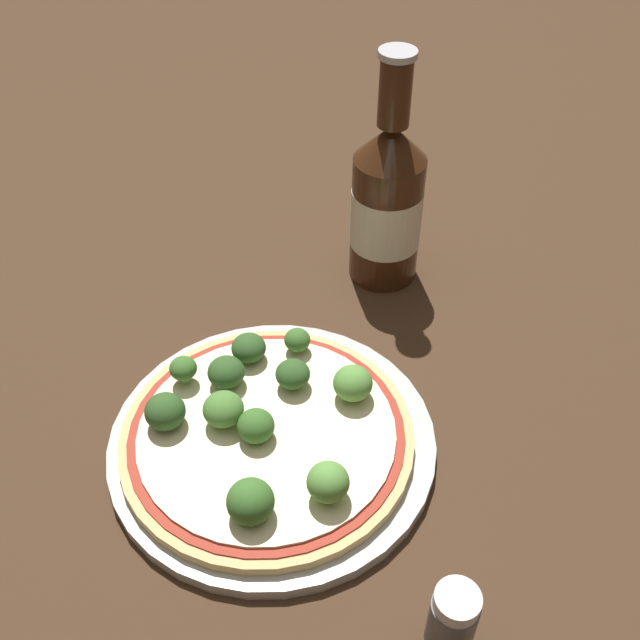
{
  "coord_description": "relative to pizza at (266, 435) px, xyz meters",
  "views": [
    {
      "loc": [
        -0.22,
        -0.32,
        0.51
      ],
      "look_at": [
        0.09,
        0.04,
        0.06
      ],
      "focal_mm": 42.0,
      "sensor_mm": 36.0,
      "label": 1
    }
  ],
  "objects": [
    {
      "name": "broccoli_floret_3",
      "position": [
        -0.06,
        -0.06,
        0.02
      ],
      "size": [
        0.04,
        0.04,
        0.03
      ],
      "color": "#89A866",
      "rests_on": "pizza"
    },
    {
      "name": "broccoli_floret_1",
      "position": [
        0.08,
        -0.02,
        0.02
      ],
      "size": [
        0.03,
        0.03,
        0.03
      ],
      "color": "#89A866",
      "rests_on": "pizza"
    },
    {
      "name": "pizza",
      "position": [
        0.0,
        0.0,
        0.0
      ],
      "size": [
        0.24,
        0.24,
        0.01
      ],
      "color": "tan",
      "rests_on": "plate"
    },
    {
      "name": "broccoli_floret_8",
      "position": [
        -0.01,
        -0.01,
        0.02
      ],
      "size": [
        0.03,
        0.03,
        0.03
      ],
      "color": "#89A866",
      "rests_on": "pizza"
    },
    {
      "name": "broccoli_floret_10",
      "position": [
        -0.02,
        0.03,
        0.02
      ],
      "size": [
        0.03,
        0.03,
        0.03
      ],
      "color": "#89A866",
      "rests_on": "pizza"
    },
    {
      "name": "ground_plane",
      "position": [
        0.01,
        -0.0,
        -0.02
      ],
      "size": [
        3.0,
        3.0,
        0.0
      ],
      "primitive_type": "plane",
      "color": "#3D2819"
    },
    {
      "name": "broccoli_floret_9",
      "position": [
        -0.02,
        0.09,
        0.02
      ],
      "size": [
        0.02,
        0.02,
        0.03
      ],
      "color": "#89A866",
      "rests_on": "pizza"
    },
    {
      "name": "broccoli_floret_7",
      "position": [
        0.0,
        0.06,
        0.02
      ],
      "size": [
        0.03,
        0.03,
        0.03
      ],
      "color": "#89A866",
      "rests_on": "pizza"
    },
    {
      "name": "broccoli_floret_0",
      "position": [
        -0.0,
        -0.08,
        0.02
      ],
      "size": [
        0.03,
        0.03,
        0.03
      ],
      "color": "#89A866",
      "rests_on": "pizza"
    },
    {
      "name": "plate",
      "position": [
        0.01,
        -0.0,
        -0.01
      ],
      "size": [
        0.27,
        0.27,
        0.01
      ],
      "color": "#B2B7B2",
      "rests_on": "ground_plane"
    },
    {
      "name": "beer_bottle",
      "position": [
        0.24,
        0.11,
        0.07
      ],
      "size": [
        0.07,
        0.07,
        0.24
      ],
      "color": "#381E0F",
      "rests_on": "ground_plane"
    },
    {
      "name": "broccoli_floret_5",
      "position": [
        0.08,
        0.05,
        0.02
      ],
      "size": [
        0.02,
        0.02,
        0.02
      ],
      "color": "#89A866",
      "rests_on": "pizza"
    },
    {
      "name": "broccoli_floret_6",
      "position": [
        0.05,
        0.02,
        0.02
      ],
      "size": [
        0.03,
        0.03,
        0.03
      ],
      "color": "#89A866",
      "rests_on": "pizza"
    },
    {
      "name": "broccoli_floret_2",
      "position": [
        0.04,
        0.07,
        0.02
      ],
      "size": [
        0.03,
        0.03,
        0.03
      ],
      "color": "#89A866",
      "rests_on": "pizza"
    },
    {
      "name": "pepper_shaker",
      "position": [
        -0.0,
        -0.21,
        0.01
      ],
      "size": [
        0.03,
        0.03,
        0.06
      ],
      "color": "#4C4C51",
      "rests_on": "ground_plane"
    },
    {
      "name": "broccoli_floret_4",
      "position": [
        -0.06,
        0.06,
        0.02
      ],
      "size": [
        0.03,
        0.03,
        0.03
      ],
      "color": "#89A866",
      "rests_on": "pizza"
    }
  ]
}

